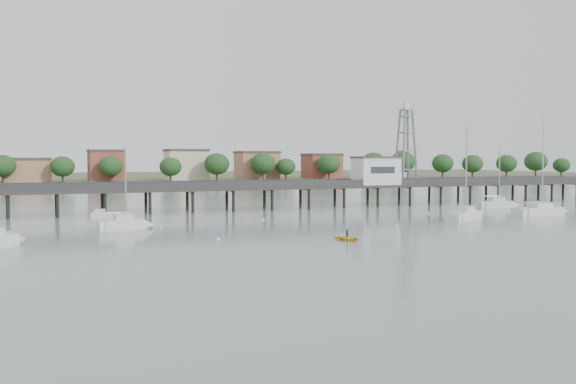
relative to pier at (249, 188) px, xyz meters
name	(u,v)px	position (x,y,z in m)	size (l,w,h in m)	color
ground_plane	(475,262)	(0.00, -60.00, -3.79)	(500.00, 500.00, 0.00)	slate
pier	(249,188)	(0.00, 0.00, 0.00)	(150.00, 5.00, 5.50)	#2D2823
pier_building	(376,170)	(25.00, 0.00, 2.87)	(8.40, 5.40, 5.30)	silver
lattice_tower	(406,147)	(31.50, 0.00, 7.31)	(3.20, 3.20, 15.50)	slate
sailboat_d	(548,211)	(40.19, -27.30, -3.17)	(10.25, 3.58, 16.47)	silver
sailboat_c	(469,215)	(23.86, -28.67, -3.16)	(8.84, 6.29, 14.28)	silver
sailboat_b	(131,224)	(-23.64, -23.31, -3.14)	(6.71, 2.72, 10.95)	silver
sailboat_e	(502,205)	(43.39, -13.19, -3.15)	(7.51, 3.40, 12.07)	silver
white_tender	(105,215)	(-24.89, -7.12, -3.30)	(4.45, 2.86, 1.60)	silver
yellow_dinghy	(347,240)	(-3.41, -42.87, -3.79)	(2.14, 0.62, 3.00)	yellow
dinghy_occupant	(347,240)	(-3.41, -42.87, -3.79)	(0.37, 1.01, 0.24)	black
mooring_buoys	(319,225)	(0.20, -28.09, -3.71)	(83.42, 20.39, 0.39)	beige
far_shore	(116,177)	(0.36, 179.58, -2.85)	(500.00, 170.00, 10.40)	#475133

